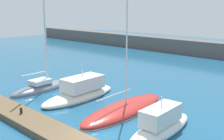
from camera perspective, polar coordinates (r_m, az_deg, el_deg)
name	(u,v)px	position (r m, az deg, el deg)	size (l,w,h in m)	color
sailboat_slate_nearest	(43,86)	(29.18, -13.73, -3.19)	(2.77, 7.37, 14.55)	slate
motorboat_ivory_second	(81,92)	(26.00, -6.33, -4.40)	(3.04, 8.21, 3.32)	silver
sailboat_red_third	(124,108)	(22.65, 2.51, -7.70)	(3.26, 9.61, 19.15)	#B72D28
motorboat_white_fourth	(161,124)	(19.26, 9.84, -10.71)	(2.29, 6.76, 2.77)	white
dock_bollard	(21,111)	(22.07, -17.77, -7.79)	(0.20, 0.20, 0.44)	black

